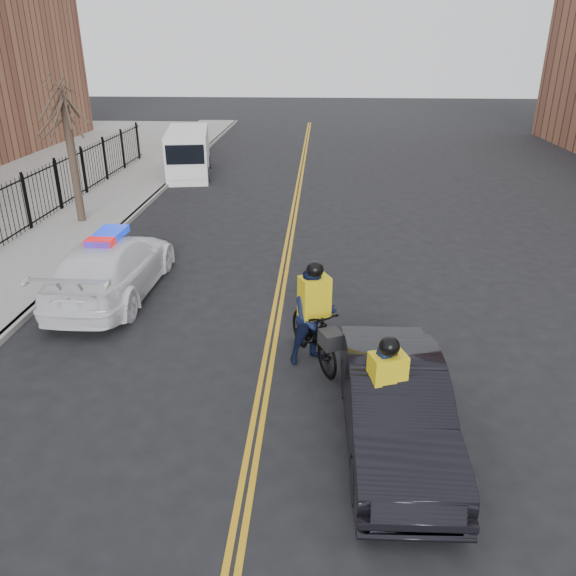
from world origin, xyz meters
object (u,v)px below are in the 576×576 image
(dark_sedan, at_px, (395,407))
(cargo_van, at_px, (188,154))
(police_cruiser, at_px, (112,267))
(cyclist_far, at_px, (314,324))
(cyclist_near, at_px, (384,412))

(dark_sedan, height_order, cargo_van, cargo_van)
(dark_sedan, xyz_separation_m, cargo_van, (-7.76, 19.76, 0.33))
(dark_sedan, distance_m, cargo_van, 21.23)
(cargo_van, bearing_deg, police_cruiser, -95.10)
(dark_sedan, relative_size, cyclist_far, 1.98)
(cyclist_near, bearing_deg, cyclist_far, 95.36)
(dark_sedan, distance_m, cyclist_near, 0.24)
(cyclist_near, distance_m, cyclist_far, 2.92)
(dark_sedan, height_order, cyclist_near, cyclist_near)
(cargo_van, xyz_separation_m, cyclist_near, (7.57, -19.90, -0.34))
(police_cruiser, xyz_separation_m, dark_sedan, (6.61, -5.60, -0.04))
(dark_sedan, bearing_deg, police_cruiser, 138.27)
(cargo_van, bearing_deg, cyclist_near, -78.90)
(police_cruiser, bearing_deg, cargo_van, -84.47)
(police_cruiser, distance_m, cargo_van, 14.21)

